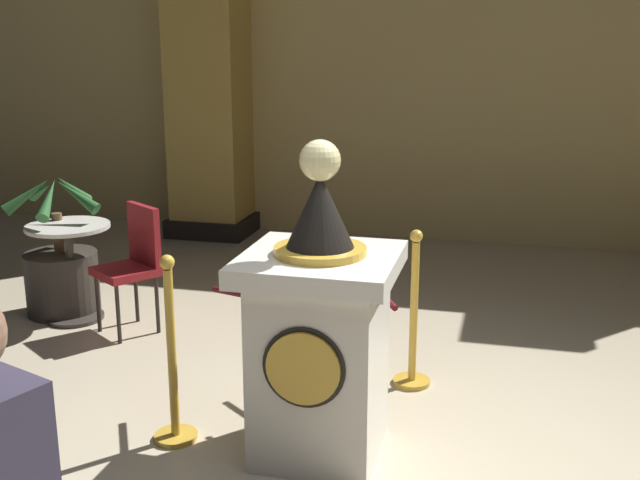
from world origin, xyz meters
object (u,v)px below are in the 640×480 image
at_px(stanchion_far, 173,377).
at_px(potted_palm_left, 62,273).
at_px(pedestal_clock, 320,335).
at_px(stanchion_near, 413,332).
at_px(cafe_table, 70,259).
at_px(cafe_chair_red, 134,257).

distance_m(stanchion_far, potted_palm_left, 2.42).
distance_m(pedestal_clock, potted_palm_left, 3.03).
relative_size(stanchion_near, cafe_table, 1.33).
height_order(pedestal_clock, cafe_table, pedestal_clock).
xyz_separation_m(pedestal_clock, cafe_chair_red, (-1.79, 1.40, -0.09)).
bearing_deg(cafe_chair_red, pedestal_clock, -38.03).
distance_m(pedestal_clock, stanchion_far, 0.86).
bearing_deg(stanchion_far, cafe_chair_red, 123.77).
xyz_separation_m(potted_palm_left, cafe_chair_red, (0.76, -0.21, 0.24)).
relative_size(pedestal_clock, cafe_table, 2.19).
relative_size(stanchion_near, stanchion_far, 0.96).
bearing_deg(cafe_table, stanchion_far, -44.66).
bearing_deg(stanchion_far, potted_palm_left, 136.12).
bearing_deg(stanchion_near, stanchion_far, -138.73).
bearing_deg(potted_palm_left, stanchion_far, -43.88).
height_order(pedestal_clock, potted_palm_left, pedestal_clock).
relative_size(stanchion_far, cafe_table, 1.38).
xyz_separation_m(stanchion_far, cafe_table, (-1.58, 1.56, 0.12)).
distance_m(pedestal_clock, stanchion_near, 1.07).
relative_size(potted_palm_left, cafe_chair_red, 1.20).
bearing_deg(stanchion_near, cafe_table, 169.15).
distance_m(potted_palm_left, cafe_chair_red, 0.83).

